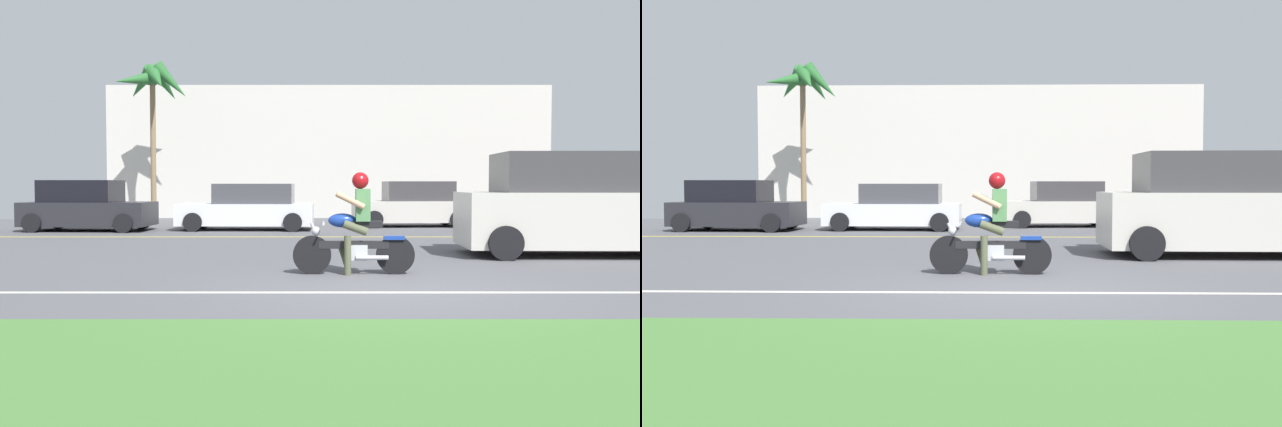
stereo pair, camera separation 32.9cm
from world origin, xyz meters
TOP-DOWN VIEW (x-y plane):
  - ground at (0.00, 3.00)m, footprint 56.00×30.00m
  - grass_median at (0.00, -4.10)m, footprint 56.00×3.80m
  - lane_line_near at (0.00, -0.20)m, footprint 50.40×0.12m
  - lane_line_far at (0.00, 8.95)m, footprint 50.40×0.12m
  - motorcyclist at (-0.39, 1.59)m, footprint 1.90×0.62m
  - suv_nearby at (4.14, 4.38)m, footprint 4.69×2.22m
  - parked_car_0 at (-7.98, 11.38)m, footprint 3.83×2.07m
  - parked_car_1 at (-3.13, 11.77)m, footprint 4.16×1.97m
  - parked_car_2 at (2.17, 13.44)m, footprint 3.92×2.09m
  - parked_car_3 at (6.90, 12.49)m, footprint 4.15×1.93m
  - palm_tree_0 at (-7.15, 16.40)m, footprint 2.80×2.91m
  - building_far at (-0.57, 21.00)m, footprint 18.43×4.00m

SIDE VIEW (x-z plane):
  - ground at x=0.00m, z-range -0.04..0.00m
  - lane_line_near at x=0.00m, z-range 0.00..0.01m
  - lane_line_far at x=0.00m, z-range 0.00..0.01m
  - grass_median at x=0.00m, z-range 0.00..0.06m
  - parked_car_1 at x=-3.13m, z-range -0.04..1.38m
  - motorcyclist at x=-0.39m, z-range -0.12..1.46m
  - parked_car_2 at x=2.17m, z-range -0.05..1.45m
  - parked_car_0 at x=-7.98m, z-range -0.05..1.47m
  - parked_car_3 at x=6.90m, z-range -0.06..1.59m
  - suv_nearby at x=4.14m, z-range -0.03..1.98m
  - building_far at x=-0.57m, z-range 0.00..5.51m
  - palm_tree_0 at x=-7.15m, z-range 2.05..8.04m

